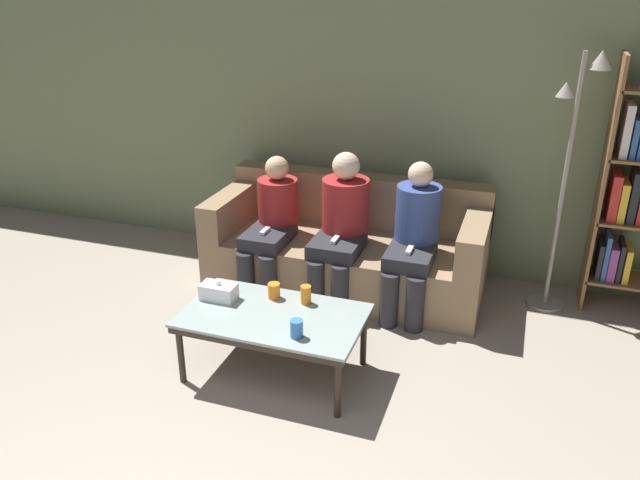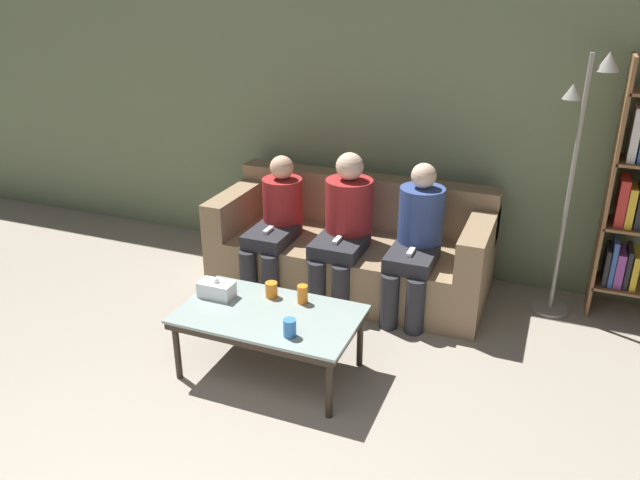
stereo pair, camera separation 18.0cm
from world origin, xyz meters
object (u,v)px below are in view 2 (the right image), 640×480
object	(u,v)px
cup_near_left	(303,294)
cup_far_center	(290,328)
cup_near_right	(271,290)
tissue_box	(217,289)
seated_person_mid_left	(345,224)
couch	(353,249)
standing_lamp	(577,161)
seated_person_left_end	(276,221)
coffee_table	(269,319)
seated_person_mid_right	(416,237)

from	to	relation	value
cup_near_left	cup_far_center	bearing A→B (deg)	-77.34
cup_near_right	tissue_box	size ratio (longest dim) A/B	0.45
tissue_box	seated_person_mid_left	size ratio (longest dim) A/B	0.20
couch	cup_near_right	xyz separation A→B (m)	(-0.15, -1.12, 0.17)
standing_lamp	seated_person_left_end	xyz separation A→B (m)	(-2.04, -0.37, -0.59)
tissue_box	coffee_table	bearing A→B (deg)	-8.86
couch	standing_lamp	size ratio (longest dim) A/B	1.13
seated_person_left_end	seated_person_mid_left	world-z (taller)	seated_person_mid_left
standing_lamp	seated_person_mid_right	size ratio (longest dim) A/B	1.70
couch	standing_lamp	world-z (taller)	standing_lamp
coffee_table	tissue_box	world-z (taller)	tissue_box
couch	seated_person_mid_left	size ratio (longest dim) A/B	1.90
cup_near_left	tissue_box	size ratio (longest dim) A/B	0.53
couch	standing_lamp	bearing A→B (deg)	5.54
couch	seated_person_mid_left	bearing A→B (deg)	-90.00
cup_far_center	seated_person_mid_left	world-z (taller)	seated_person_mid_left
cup_near_right	cup_far_center	distance (m)	0.48
cup_near_right	seated_person_mid_right	bearing A→B (deg)	52.74
cup_far_center	standing_lamp	distance (m)	2.23
coffee_table	standing_lamp	world-z (taller)	standing_lamp
cup_far_center	cup_near_left	bearing A→B (deg)	102.66
cup_near_right	cup_far_center	xyz separation A→B (m)	(0.29, -0.37, 0.00)
coffee_table	standing_lamp	distance (m)	2.27
tissue_box	standing_lamp	world-z (taller)	standing_lamp
coffee_table	seated_person_left_end	bearing A→B (deg)	113.20
cup_near_left	seated_person_mid_right	bearing A→B (deg)	62.06
cup_near_left	seated_person_left_end	world-z (taller)	seated_person_left_end
cup_far_center	seated_person_mid_left	xyz separation A→B (m)	(-0.14, 1.29, 0.12)
cup_far_center	seated_person_left_end	size ratio (longest dim) A/B	0.10
cup_near_left	standing_lamp	distance (m)	2.03
seated_person_mid_left	coffee_table	bearing A→B (deg)	-94.07
cup_near_left	cup_far_center	distance (m)	0.38
coffee_table	seated_person_left_end	world-z (taller)	seated_person_left_end
cup_near_right	tissue_box	world-z (taller)	tissue_box
coffee_table	cup_near_right	xyz separation A→B (m)	(-0.07, 0.19, 0.09)
tissue_box	seated_person_mid_right	bearing A→B (deg)	45.72
tissue_box	seated_person_left_end	distance (m)	1.02
tissue_box	seated_person_left_end	xyz separation A→B (m)	(-0.07, 1.02, 0.07)
seated_person_mid_right	cup_near_right	bearing A→B (deg)	-127.26
cup_near_left	seated_person_mid_right	world-z (taller)	seated_person_mid_right
cup_near_right	seated_person_left_end	size ratio (longest dim) A/B	0.10
cup_near_right	seated_person_mid_left	size ratio (longest dim) A/B	0.09
tissue_box	standing_lamp	xyz separation A→B (m)	(1.97, 1.39, 0.66)
couch	cup_near_left	world-z (taller)	couch
couch	tissue_box	size ratio (longest dim) A/B	9.46
coffee_table	seated_person_mid_left	distance (m)	1.13
seated_person_mid_left	seated_person_left_end	bearing A→B (deg)	-176.69
tissue_box	cup_near_left	bearing A→B (deg)	13.58
cup_far_center	seated_person_mid_right	distance (m)	1.35
coffee_table	cup_near_right	size ratio (longest dim) A/B	10.99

